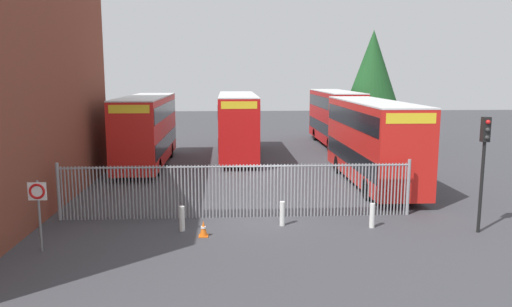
# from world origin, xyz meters

# --- Properties ---
(ground_plane) EXTENTS (100.00, 100.00, 0.00)m
(ground_plane) POSITION_xyz_m (0.00, 8.00, 0.00)
(ground_plane) COLOR #3D3D42
(palisade_fence) EXTENTS (14.38, 0.14, 2.35)m
(palisade_fence) POSITION_xyz_m (-1.01, 0.00, 1.18)
(palisade_fence) COLOR gray
(palisade_fence) RESTS_ON ground
(double_decker_bus_near_gate) EXTENTS (2.54, 10.81, 4.42)m
(double_decker_bus_near_gate) POSITION_xyz_m (6.25, 5.82, 2.42)
(double_decker_bus_near_gate) COLOR red
(double_decker_bus_near_gate) RESTS_ON ground
(double_decker_bus_behind_fence_left) EXTENTS (2.54, 10.81, 4.42)m
(double_decker_bus_behind_fence_left) POSITION_xyz_m (-6.50, 11.89, 2.42)
(double_decker_bus_behind_fence_left) COLOR red
(double_decker_bus_behind_fence_left) RESTS_ON ground
(double_decker_bus_behind_fence_right) EXTENTS (2.54, 10.81, 4.42)m
(double_decker_bus_behind_fence_right) POSITION_xyz_m (-0.69, 14.85, 2.42)
(double_decker_bus_behind_fence_right) COLOR red
(double_decker_bus_behind_fence_right) RESTS_ON ground
(double_decker_bus_far_back) EXTENTS (2.54, 10.81, 4.42)m
(double_decker_bus_far_back) POSITION_xyz_m (7.43, 20.30, 2.42)
(double_decker_bus_far_back) COLOR #B70C0C
(double_decker_bus_far_back) RESTS_ON ground
(bollard_near_left) EXTENTS (0.20, 0.20, 0.95)m
(bollard_near_left) POSITION_xyz_m (-3.09, -1.66, 0.47)
(bollard_near_left) COLOR silver
(bollard_near_left) RESTS_ON ground
(bollard_center_front) EXTENTS (0.20, 0.20, 0.95)m
(bollard_center_front) POSITION_xyz_m (0.73, -1.20, 0.47)
(bollard_center_front) COLOR silver
(bollard_center_front) RESTS_ON ground
(bollard_near_right) EXTENTS (0.20, 0.20, 0.95)m
(bollard_near_right) POSITION_xyz_m (4.13, -1.66, 0.47)
(bollard_near_right) COLOR silver
(bollard_near_right) RESTS_ON ground
(traffic_cone_by_gate) EXTENTS (0.34, 0.34, 0.59)m
(traffic_cone_by_gate) POSITION_xyz_m (-2.27, -2.34, 0.29)
(traffic_cone_by_gate) COLOR orange
(traffic_cone_by_gate) RESTS_ON ground
(speed_limit_sign_post) EXTENTS (0.60, 0.14, 2.40)m
(speed_limit_sign_post) POSITION_xyz_m (-7.57, -3.57, 1.78)
(speed_limit_sign_post) COLOR slate
(speed_limit_sign_post) RESTS_ON ground
(traffic_light_kerbside) EXTENTS (0.28, 0.33, 4.30)m
(traffic_light_kerbside) POSITION_xyz_m (7.92, -2.44, 2.99)
(traffic_light_kerbside) COLOR black
(traffic_light_kerbside) RESTS_ON ground
(tree_tall_back) EXTENTS (4.67, 4.67, 9.48)m
(tree_tall_back) POSITION_xyz_m (11.03, 22.53, 6.13)
(tree_tall_back) COLOR #4C3823
(tree_tall_back) RESTS_ON ground
(tree_short_side) EXTENTS (3.60, 3.60, 8.03)m
(tree_short_side) POSITION_xyz_m (10.91, 22.45, 5.44)
(tree_short_side) COLOR #4C3823
(tree_short_side) RESTS_ON ground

